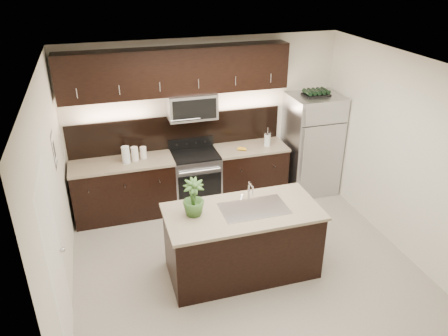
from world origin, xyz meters
TOP-DOWN VIEW (x-y plane):
  - ground at (0.00, 0.00)m, footprint 4.50×4.50m
  - room_walls at (-0.11, -0.04)m, footprint 4.52×4.02m
  - counter_run at (-0.46, 1.69)m, footprint 3.51×0.65m
  - upper_fixtures at (-0.43, 1.84)m, footprint 3.49×0.40m
  - island at (-0.07, -0.19)m, footprint 1.96×0.96m
  - sink_faucet at (0.08, -0.18)m, footprint 0.84×0.50m
  - refrigerator at (1.80, 1.63)m, footprint 0.84×0.76m
  - wine_rack at (1.80, 1.63)m, footprint 0.43×0.27m
  - plant at (-0.68, -0.10)m, footprint 0.27×0.27m
  - canisters at (-1.23, 1.68)m, footprint 0.38×0.20m
  - french_press at (0.98, 1.64)m, footprint 0.11×0.11m
  - bananas at (0.48, 1.61)m, footprint 0.20×0.18m

SIDE VIEW (x-z plane):
  - ground at x=0.00m, z-range 0.00..0.00m
  - counter_run at x=-0.46m, z-range 0.00..0.94m
  - island at x=-0.07m, z-range 0.00..0.94m
  - refrigerator at x=1.80m, z-range 0.00..1.74m
  - sink_faucet at x=0.08m, z-range 0.81..1.10m
  - bananas at x=0.48m, z-range 0.94..0.99m
  - french_press at x=0.98m, z-range 0.90..1.22m
  - canisters at x=-1.23m, z-range 0.92..1.19m
  - plant at x=-0.68m, z-range 0.94..1.41m
  - room_walls at x=-0.11m, z-range 0.34..3.05m
  - wine_rack at x=1.80m, z-range 1.74..1.84m
  - upper_fixtures at x=-0.43m, z-range 1.31..2.97m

